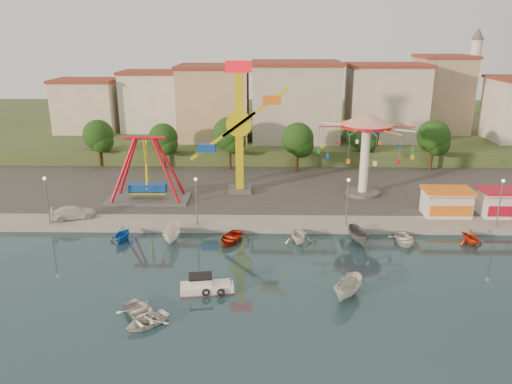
{
  "coord_description": "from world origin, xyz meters",
  "views": [
    {
      "loc": [
        -0.76,
        -36.95,
        20.56
      ],
      "look_at": [
        -1.68,
        14.0,
        4.0
      ],
      "focal_mm": 35.0,
      "sensor_mm": 36.0,
      "label": 1
    }
  ],
  "objects_px": {
    "wave_swinger": "(366,136)",
    "cabin_motorboat": "(206,287)",
    "kamikaze_tower": "(243,133)",
    "rowboat_a": "(140,311)",
    "van": "(74,212)",
    "skiff": "(348,289)",
    "pirate_ship_ride": "(147,170)"
  },
  "relations": [
    {
      "from": "rowboat_a",
      "to": "van",
      "type": "relative_size",
      "value": 0.79
    },
    {
      "from": "kamikaze_tower",
      "to": "cabin_motorboat",
      "type": "bearing_deg",
      "value": -94.73
    },
    {
      "from": "kamikaze_tower",
      "to": "van",
      "type": "distance_m",
      "value": 22.04
    },
    {
      "from": "skiff",
      "to": "kamikaze_tower",
      "type": "bearing_deg",
      "value": 142.8
    },
    {
      "from": "kamikaze_tower",
      "to": "wave_swinger",
      "type": "xyz_separation_m",
      "value": [
        15.27,
        -0.55,
        -0.2
      ]
    },
    {
      "from": "wave_swinger",
      "to": "cabin_motorboat",
      "type": "xyz_separation_m",
      "value": [
        -17.32,
        -24.19,
        -7.79
      ]
    },
    {
      "from": "pirate_ship_ride",
      "to": "van",
      "type": "distance_m",
      "value": 9.94
    },
    {
      "from": "pirate_ship_ride",
      "to": "rowboat_a",
      "type": "xyz_separation_m",
      "value": [
        4.92,
        -25.21,
        -4.0
      ]
    },
    {
      "from": "cabin_motorboat",
      "to": "rowboat_a",
      "type": "bearing_deg",
      "value": -148.94
    },
    {
      "from": "pirate_ship_ride",
      "to": "skiff",
      "type": "xyz_separation_m",
      "value": [
        21.07,
        -22.17,
        -3.6
      ]
    },
    {
      "from": "van",
      "to": "kamikaze_tower",
      "type": "bearing_deg",
      "value": -84.25
    },
    {
      "from": "kamikaze_tower",
      "to": "cabin_motorboat",
      "type": "relative_size",
      "value": 3.63
    },
    {
      "from": "cabin_motorboat",
      "to": "van",
      "type": "distance_m",
      "value": 22.26
    },
    {
      "from": "cabin_motorboat",
      "to": "wave_swinger",
      "type": "bearing_deg",
      "value": 45.75
    },
    {
      "from": "wave_swinger",
      "to": "van",
      "type": "distance_m",
      "value": 35.63
    },
    {
      "from": "pirate_ship_ride",
      "to": "cabin_motorboat",
      "type": "bearing_deg",
      "value": -66.13
    },
    {
      "from": "kamikaze_tower",
      "to": "skiff",
      "type": "relative_size",
      "value": 4.03
    },
    {
      "from": "kamikaze_tower",
      "to": "cabin_motorboat",
      "type": "height_order",
      "value": "kamikaze_tower"
    },
    {
      "from": "wave_swinger",
      "to": "rowboat_a",
      "type": "distance_m",
      "value": 36.36
    },
    {
      "from": "rowboat_a",
      "to": "van",
      "type": "distance_m",
      "value": 22.24
    },
    {
      "from": "wave_swinger",
      "to": "rowboat_a",
      "type": "bearing_deg",
      "value": -128.02
    },
    {
      "from": "kamikaze_tower",
      "to": "rowboat_a",
      "type": "height_order",
      "value": "kamikaze_tower"
    },
    {
      "from": "rowboat_a",
      "to": "wave_swinger",
      "type": "bearing_deg",
      "value": 11.62
    },
    {
      "from": "cabin_motorboat",
      "to": "skiff",
      "type": "bearing_deg",
      "value": -12.31
    },
    {
      "from": "pirate_ship_ride",
      "to": "wave_swinger",
      "type": "bearing_deg",
      "value": 5.9
    },
    {
      "from": "cabin_motorboat",
      "to": "skiff",
      "type": "distance_m",
      "value": 11.62
    },
    {
      "from": "cabin_motorboat",
      "to": "skiff",
      "type": "height_order",
      "value": "skiff"
    },
    {
      "from": "pirate_ship_ride",
      "to": "van",
      "type": "bearing_deg",
      "value": -137.2
    },
    {
      "from": "pirate_ship_ride",
      "to": "van",
      "type": "height_order",
      "value": "pirate_ship_ride"
    },
    {
      "from": "wave_swinger",
      "to": "skiff",
      "type": "relative_size",
      "value": 2.83
    },
    {
      "from": "wave_swinger",
      "to": "van",
      "type": "xyz_separation_m",
      "value": [
        -33.72,
        -9.18,
        -6.9
      ]
    },
    {
      "from": "cabin_motorboat",
      "to": "van",
      "type": "xyz_separation_m",
      "value": [
        -16.41,
        15.01,
        0.88
      ]
    }
  ]
}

